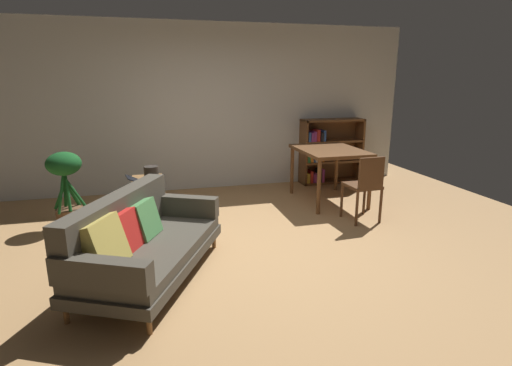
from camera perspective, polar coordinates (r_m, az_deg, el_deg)
ground_plane at (r=4.52m, az=-0.63°, el=-9.17°), size 8.16×8.16×0.00m
back_wall_panel at (r=6.80m, az=-6.40°, el=10.56°), size 6.80×0.10×2.70m
fabric_couch at (r=3.87m, az=-16.12°, el=-7.83°), size 1.50×1.93×0.80m
media_console at (r=5.41m, az=-14.99°, el=-2.77°), size 0.41×1.09×0.51m
open_laptop at (r=5.39m, az=-15.71°, el=0.29°), size 0.42×0.35×0.11m
desk_speaker at (r=5.00m, az=-14.62°, el=0.68°), size 0.17×0.17×0.29m
potted_floor_plant at (r=5.53m, az=-25.41°, el=0.16°), size 0.45×0.44×0.95m
dining_table at (r=6.11m, az=10.40°, el=3.98°), size 0.88×1.17×0.81m
dining_chair_near at (r=5.35m, az=15.24°, el=-0.17°), size 0.41×0.43×0.88m
bookshelf at (r=7.30m, az=10.00°, el=4.39°), size 1.11×0.34×1.14m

